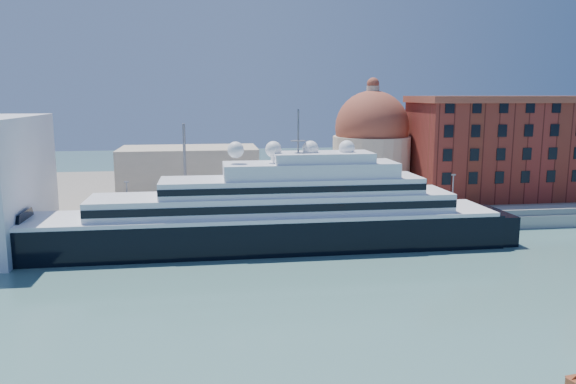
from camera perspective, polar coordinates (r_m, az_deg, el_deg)
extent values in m
plane|color=#3A6564|center=(74.62, 4.80, -10.19)|extent=(400.00, 400.00, 0.00)
cube|color=gray|center=(106.29, 0.64, -3.35)|extent=(180.00, 10.00, 2.50)
cube|color=slate|center=(146.19, -1.88, 0.20)|extent=(260.00, 72.00, 2.00)
cube|color=slate|center=(101.55, 1.04, -2.90)|extent=(180.00, 0.10, 1.20)
cube|color=black|center=(94.55, -2.70, -4.40)|extent=(80.40, 12.37, 6.70)
cube|color=black|center=(106.23, 19.47, -3.48)|extent=(6.18, 11.34, 6.18)
cube|color=white|center=(93.72, -2.71, -2.26)|extent=(78.34, 12.57, 0.62)
cube|color=white|center=(93.57, -1.47, -1.11)|extent=(59.78, 10.31, 3.09)
cube|color=black|center=(88.56, -1.06, -1.74)|extent=(59.78, 0.15, 1.24)
cube|color=white|center=(93.48, 0.41, 0.68)|extent=(43.29, 9.28, 2.68)
cube|color=white|center=(93.62, 2.28, 2.28)|extent=(28.86, 8.25, 2.47)
cube|color=white|center=(93.77, 3.53, 3.55)|extent=(16.49, 7.22, 1.65)
cylinder|color=slate|center=(92.63, 1.05, 6.18)|extent=(0.31, 0.31, 7.22)
sphere|color=white|center=(91.75, -5.34, 4.29)|extent=(2.68, 2.68, 2.68)
sphere|color=white|center=(92.28, -1.49, 4.36)|extent=(2.68, 2.68, 2.68)
sphere|color=white|center=(93.22, 2.30, 4.41)|extent=(2.68, 2.68, 2.68)
sphere|color=white|center=(94.56, 5.99, 4.44)|extent=(2.68, 2.68, 2.68)
cube|color=maroon|center=(138.79, 21.17, 4.02)|extent=(42.00, 18.00, 22.00)
cube|color=brown|center=(138.23, 21.47, 8.76)|extent=(43.00, 19.00, 1.50)
cylinder|color=beige|center=(132.90, 8.43, 2.61)|extent=(18.00, 18.00, 14.00)
sphere|color=brown|center=(132.08, 8.52, 6.48)|extent=(17.00, 17.00, 17.00)
cylinder|color=beige|center=(131.87, 8.61, 9.96)|extent=(3.00, 3.00, 3.00)
cube|color=beige|center=(127.89, 2.64, 1.52)|extent=(18.00, 14.00, 10.00)
cube|color=beige|center=(127.46, -9.99, 1.81)|extent=(30.00, 16.00, 12.00)
cylinder|color=slate|center=(101.94, -15.98, -1.29)|extent=(0.24, 0.24, 8.00)
cube|color=slate|center=(101.25, -16.09, 0.99)|extent=(0.80, 0.30, 0.25)
cylinder|color=slate|center=(102.31, 0.91, -0.86)|extent=(0.24, 0.24, 8.00)
cube|color=slate|center=(101.62, 0.92, 1.41)|extent=(0.80, 0.30, 0.25)
cylinder|color=slate|center=(111.10, 16.37, -0.41)|extent=(0.24, 0.24, 8.00)
cube|color=slate|center=(110.47, 16.47, 1.68)|extent=(0.80, 0.30, 0.25)
cylinder|color=slate|center=(102.23, -10.40, 1.81)|extent=(0.50, 0.50, 18.00)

